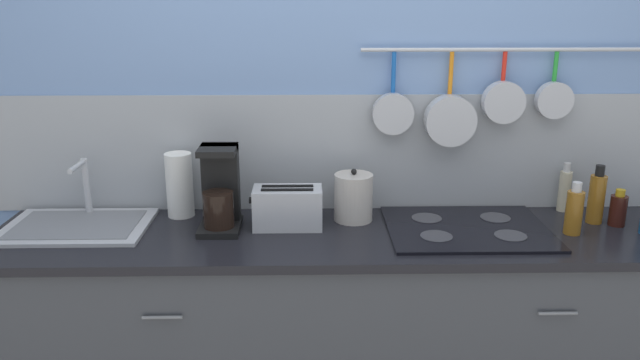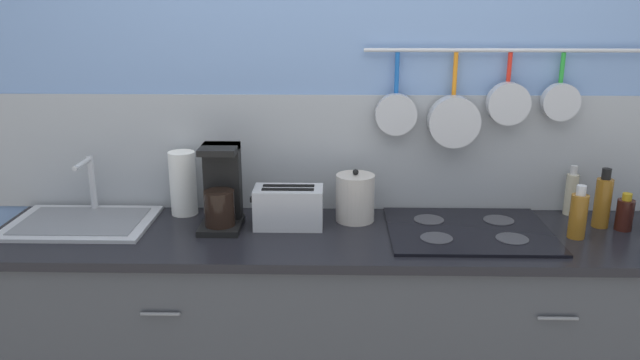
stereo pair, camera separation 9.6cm
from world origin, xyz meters
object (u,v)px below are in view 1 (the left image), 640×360
bottle_sesame_oil (618,209)px  kettle (353,197)px  bottle_olive_oil (597,198)px  bottle_hot_sauce (565,190)px  paper_towel_roll (180,185)px  coffee_maker (220,194)px  bottle_cooking_wine (574,211)px  toaster (288,208)px

bottle_sesame_oil → kettle: bearing=175.5°
bottle_olive_oil → bottle_hot_sauce: bearing=115.5°
paper_towel_roll → coffee_maker: coffee_maker is taller
bottle_olive_oil → bottle_sesame_oil: 0.09m
bottle_cooking_wine → coffee_maker: bearing=175.8°
toaster → bottle_hot_sauce: (1.17, 0.17, 0.01)m
toaster → kettle: bearing=16.4°
bottle_olive_oil → kettle: bearing=177.0°
paper_towel_roll → coffee_maker: bearing=-36.5°
paper_towel_roll → bottle_sesame_oil: 1.77m
bottle_cooking_wine → paper_towel_roll: bearing=171.3°
coffee_maker → kettle: (0.53, 0.07, -0.04)m
toaster → bottle_cooking_wine: size_ratio=1.38×
coffee_maker → bottle_sesame_oil: 1.58m
kettle → bottle_hot_sauce: bearing=6.0°
bottle_olive_oil → bottle_cooking_wine: bearing=-139.1°
paper_towel_roll → bottle_olive_oil: 1.69m
toaster → bottle_cooking_wine: bottle_cooking_wine is taller
bottle_olive_oil → paper_towel_roll: bearing=176.1°
bottle_cooking_wine → kettle: bearing=168.5°
bottle_cooking_wine → bottle_sesame_oil: 0.23m
coffee_maker → bottle_cooking_wine: 1.37m
kettle → bottle_cooking_wine: bearing=-11.5°
bottle_cooking_wine → bottle_olive_oil: (0.14, 0.12, 0.01)m
bottle_hot_sauce → coffee_maker: bearing=-173.4°
paper_towel_roll → bottle_sesame_oil: bearing=-4.8°
bottle_cooking_wine → bottle_olive_oil: bearing=40.9°
coffee_maker → bottle_olive_oil: size_ratio=1.37×
bottle_hot_sauce → toaster: bearing=-171.6°
paper_towel_roll → bottle_cooking_wine: (1.55, -0.24, -0.04)m
coffee_maker → bottle_hot_sauce: coffee_maker is taller
toaster → coffee_maker: bearing=178.6°
coffee_maker → paper_towel_roll: bearing=143.5°
paper_towel_roll → bottle_sesame_oil: size_ratio=1.80×
paper_towel_roll → kettle: bearing=-5.2°
coffee_maker → toaster: (0.26, -0.01, -0.06)m
paper_towel_roll → kettle: paper_towel_roll is taller
toaster → kettle: 0.28m
toaster → bottle_hot_sauce: bottle_hot_sauce is taller
kettle → bottle_sesame_oil: 1.06m
kettle → bottle_sesame_oil: (1.05, -0.08, -0.03)m
bottle_olive_oil → bottle_sesame_oil: bottle_olive_oil is taller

